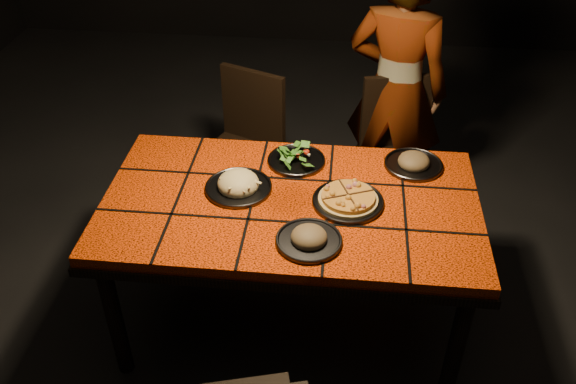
# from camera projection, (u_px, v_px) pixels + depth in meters

# --- Properties ---
(room_shell) EXTENTS (6.04, 7.04, 3.08)m
(room_shell) POSITION_uv_depth(u_px,v_px,m) (291.00, 31.00, 2.14)
(room_shell) COLOR black
(room_shell) RESTS_ON ground
(dining_table) EXTENTS (1.62, 0.92, 0.75)m
(dining_table) POSITION_uv_depth(u_px,v_px,m) (291.00, 214.00, 2.64)
(dining_table) COLOR #F34007
(dining_table) RESTS_ON ground
(chair_far_left) EXTENTS (0.52, 0.52, 0.88)m
(chair_far_left) POSITION_uv_depth(u_px,v_px,m) (245.00, 138.00, 3.46)
(chair_far_left) COLOR black
(chair_far_left) RESTS_ON ground
(chair_far_right) EXTENTS (0.47, 0.47, 0.87)m
(chair_far_right) POSITION_uv_depth(u_px,v_px,m) (398.00, 144.00, 3.42)
(chair_far_right) COLOR black
(chair_far_right) RESTS_ON ground
(diner) EXTENTS (0.64, 0.52, 1.54)m
(diner) POSITION_uv_depth(u_px,v_px,m) (396.00, 90.00, 3.35)
(diner) COLOR brown
(diner) RESTS_ON ground
(plate_pizza) EXTENTS (0.33, 0.33, 0.04)m
(plate_pizza) POSITION_uv_depth(u_px,v_px,m) (348.00, 200.00, 2.56)
(plate_pizza) COLOR #3A393F
(plate_pizza) RESTS_ON dining_table
(plate_pasta) EXTENTS (0.29, 0.29, 0.10)m
(plate_pasta) POSITION_uv_depth(u_px,v_px,m) (238.00, 184.00, 2.64)
(plate_pasta) COLOR #3A393F
(plate_pasta) RESTS_ON dining_table
(plate_salad) EXTENTS (0.27, 0.27, 0.07)m
(plate_salad) POSITION_uv_depth(u_px,v_px,m) (296.00, 157.00, 2.81)
(plate_salad) COLOR #3A393F
(plate_salad) RESTS_ON dining_table
(plate_mushroom_a) EXTENTS (0.26, 0.26, 0.09)m
(plate_mushroom_a) POSITION_uv_depth(u_px,v_px,m) (309.00, 238.00, 2.36)
(plate_mushroom_a) COLOR #3A393F
(plate_mushroom_a) RESTS_ON dining_table
(plate_mushroom_b) EXTENTS (0.27, 0.27, 0.09)m
(plate_mushroom_b) POSITION_uv_depth(u_px,v_px,m) (414.00, 162.00, 2.78)
(plate_mushroom_b) COLOR #3A393F
(plate_mushroom_b) RESTS_ON dining_table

